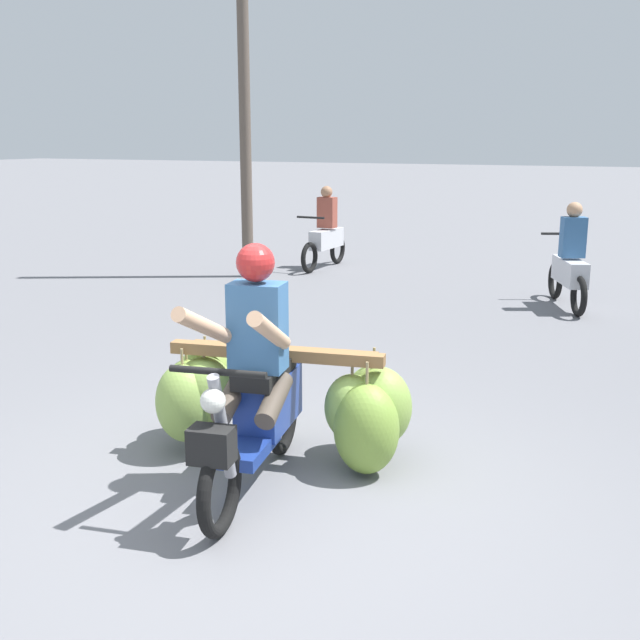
{
  "coord_description": "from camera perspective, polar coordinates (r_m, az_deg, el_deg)",
  "views": [
    {
      "loc": [
        2.04,
        -3.71,
        2.21
      ],
      "look_at": [
        -0.23,
        1.27,
        0.9
      ],
      "focal_mm": 43.11,
      "sensor_mm": 36.0,
      "label": 1
    }
  ],
  "objects": [
    {
      "name": "motorbike_distant_ahead_right",
      "position": [
        13.29,
        0.44,
        6.33
      ],
      "size": [
        0.5,
        1.62,
        1.4
      ],
      "color": "black",
      "rests_on": "ground"
    },
    {
      "name": "ground_plane",
      "position": [
        4.78,
        -3.91,
        -14.12
      ],
      "size": [
        120.0,
        120.0,
        0.0
      ],
      "primitive_type": "plane",
      "color": "slate"
    },
    {
      "name": "motorbike_main_loaded",
      "position": [
        5.26,
        -3.2,
        -5.77
      ],
      "size": [
        1.88,
        1.92,
        1.58
      ],
      "color": "black",
      "rests_on": "ground"
    },
    {
      "name": "utility_pole",
      "position": [
        12.41,
        -5.67,
        17.63
      ],
      "size": [
        0.18,
        0.18,
        6.26
      ],
      "primitive_type": "cylinder",
      "color": "brown",
      "rests_on": "ground"
    },
    {
      "name": "motorbike_distant_ahead_left",
      "position": [
        10.58,
        18.04,
        3.84
      ],
      "size": [
        0.78,
        1.52,
        1.4
      ],
      "color": "black",
      "rests_on": "ground"
    }
  ]
}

